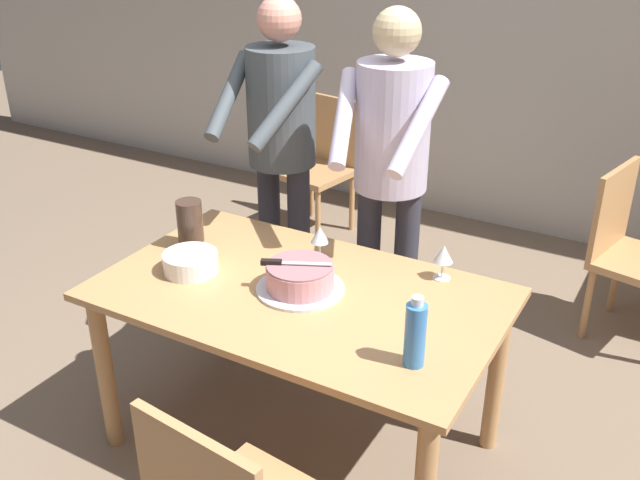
{
  "coord_description": "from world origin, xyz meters",
  "views": [
    {
      "loc": [
        1.25,
        -2.03,
        2.14
      ],
      "look_at": [
        0.0,
        0.16,
        0.9
      ],
      "focal_mm": 40.42,
      "sensor_mm": 36.0,
      "label": 1
    }
  ],
  "objects_px": {
    "cake_on_platter": "(301,278)",
    "plate_stack": "(191,262)",
    "main_dining_table": "(299,315)",
    "background_chair_0": "(322,161)",
    "hurricane_lamp": "(190,224)",
    "cake_knife": "(281,263)",
    "wine_glass_far": "(444,255)",
    "water_bottle": "(415,334)",
    "person_cutting_cake": "(391,161)",
    "wine_glass_near": "(320,236)",
    "background_chair_1": "(632,249)",
    "person_standing_beside": "(281,138)"
  },
  "relations": [
    {
      "from": "wine_glass_far",
      "to": "person_cutting_cake",
      "type": "relative_size",
      "value": 0.08
    },
    {
      "from": "wine_glass_far",
      "to": "cake_knife",
      "type": "bearing_deg",
      "value": -142.36
    },
    {
      "from": "hurricane_lamp",
      "to": "cake_on_platter",
      "type": "bearing_deg",
      "value": -8.45
    },
    {
      "from": "cake_knife",
      "to": "background_chair_0",
      "type": "distance_m",
      "value": 2.21
    },
    {
      "from": "background_chair_0",
      "to": "plate_stack",
      "type": "bearing_deg",
      "value": -75.01
    },
    {
      "from": "background_chair_0",
      "to": "main_dining_table",
      "type": "bearing_deg",
      "value": -62.75
    },
    {
      "from": "water_bottle",
      "to": "background_chair_1",
      "type": "bearing_deg",
      "value": 75.93
    },
    {
      "from": "hurricane_lamp",
      "to": "cake_knife",
      "type": "bearing_deg",
      "value": -12.62
    },
    {
      "from": "wine_glass_far",
      "to": "hurricane_lamp",
      "type": "distance_m",
      "value": 1.07
    },
    {
      "from": "wine_glass_far",
      "to": "background_chair_1",
      "type": "xyz_separation_m",
      "value": [
        0.58,
        1.21,
        -0.36
      ]
    },
    {
      "from": "person_cutting_cake",
      "to": "person_standing_beside",
      "type": "height_order",
      "value": "same"
    },
    {
      "from": "main_dining_table",
      "to": "background_chair_0",
      "type": "distance_m",
      "value": 2.19
    },
    {
      "from": "plate_stack",
      "to": "background_chair_0",
      "type": "xyz_separation_m",
      "value": [
        -0.54,
        2.02,
        -0.3
      ]
    },
    {
      "from": "cake_on_platter",
      "to": "cake_knife",
      "type": "distance_m",
      "value": 0.1
    },
    {
      "from": "plate_stack",
      "to": "hurricane_lamp",
      "type": "bearing_deg",
      "value": 128.01
    },
    {
      "from": "cake_on_platter",
      "to": "hurricane_lamp",
      "type": "bearing_deg",
      "value": 171.55
    },
    {
      "from": "cake_on_platter",
      "to": "plate_stack",
      "type": "bearing_deg",
      "value": -169.13
    },
    {
      "from": "plate_stack",
      "to": "hurricane_lamp",
      "type": "height_order",
      "value": "hurricane_lamp"
    },
    {
      "from": "wine_glass_near",
      "to": "hurricane_lamp",
      "type": "relative_size",
      "value": 0.69
    },
    {
      "from": "background_chair_1",
      "to": "background_chair_0",
      "type": "bearing_deg",
      "value": 169.75
    },
    {
      "from": "plate_stack",
      "to": "wine_glass_near",
      "type": "xyz_separation_m",
      "value": [
        0.39,
        0.36,
        0.06
      ]
    },
    {
      "from": "main_dining_table",
      "to": "cake_on_platter",
      "type": "xyz_separation_m",
      "value": [
        0.0,
        0.01,
        0.16
      ]
    },
    {
      "from": "water_bottle",
      "to": "person_cutting_cake",
      "type": "distance_m",
      "value": 1.05
    },
    {
      "from": "cake_knife",
      "to": "wine_glass_far",
      "type": "relative_size",
      "value": 1.76
    },
    {
      "from": "cake_on_platter",
      "to": "plate_stack",
      "type": "xyz_separation_m",
      "value": [
        -0.46,
        -0.09,
        -0.01
      ]
    },
    {
      "from": "cake_on_platter",
      "to": "wine_glass_near",
      "type": "xyz_separation_m",
      "value": [
        -0.07,
        0.27,
        0.05
      ]
    },
    {
      "from": "plate_stack",
      "to": "wine_glass_far",
      "type": "bearing_deg",
      "value": 26.36
    },
    {
      "from": "water_bottle",
      "to": "person_cutting_cake",
      "type": "bearing_deg",
      "value": 119.48
    },
    {
      "from": "wine_glass_near",
      "to": "hurricane_lamp",
      "type": "height_order",
      "value": "hurricane_lamp"
    },
    {
      "from": "person_cutting_cake",
      "to": "background_chair_1",
      "type": "xyz_separation_m",
      "value": [
        0.95,
        0.9,
        -0.58
      ]
    },
    {
      "from": "wine_glass_near",
      "to": "background_chair_0",
      "type": "bearing_deg",
      "value": 119.28
    },
    {
      "from": "wine_glass_near",
      "to": "background_chair_0",
      "type": "relative_size",
      "value": 0.16
    },
    {
      "from": "hurricane_lamp",
      "to": "wine_glass_far",
      "type": "bearing_deg",
      "value": 14.46
    },
    {
      "from": "water_bottle",
      "to": "hurricane_lamp",
      "type": "relative_size",
      "value": 1.19
    },
    {
      "from": "person_cutting_cake",
      "to": "background_chair_1",
      "type": "bearing_deg",
      "value": 43.46
    },
    {
      "from": "wine_glass_near",
      "to": "background_chair_0",
      "type": "xyz_separation_m",
      "value": [
        -0.93,
        1.66,
        -0.36
      ]
    },
    {
      "from": "main_dining_table",
      "to": "wine_glass_near",
      "type": "relative_size",
      "value": 10.69
    },
    {
      "from": "main_dining_table",
      "to": "hurricane_lamp",
      "type": "relative_size",
      "value": 7.33
    },
    {
      "from": "cake_on_platter",
      "to": "hurricane_lamp",
      "type": "height_order",
      "value": "hurricane_lamp"
    },
    {
      "from": "cake_knife",
      "to": "person_cutting_cake",
      "type": "xyz_separation_m",
      "value": [
        0.12,
        0.69,
        0.21
      ]
    },
    {
      "from": "wine_glass_near",
      "to": "person_standing_beside",
      "type": "bearing_deg",
      "value": 136.8
    },
    {
      "from": "wine_glass_near",
      "to": "wine_glass_far",
      "type": "bearing_deg",
      "value": 9.95
    },
    {
      "from": "main_dining_table",
      "to": "background_chair_0",
      "type": "height_order",
      "value": "background_chair_0"
    },
    {
      "from": "main_dining_table",
      "to": "water_bottle",
      "type": "bearing_deg",
      "value": -21.17
    },
    {
      "from": "person_standing_beside",
      "to": "background_chair_1",
      "type": "bearing_deg",
      "value": 29.66
    },
    {
      "from": "background_chair_0",
      "to": "water_bottle",
      "type": "bearing_deg",
      "value": -54.09
    },
    {
      "from": "water_bottle",
      "to": "person_cutting_cake",
      "type": "xyz_separation_m",
      "value": [
        -0.5,
        0.89,
        0.21
      ]
    },
    {
      "from": "plate_stack",
      "to": "hurricane_lamp",
      "type": "distance_m",
      "value": 0.23
    },
    {
      "from": "water_bottle",
      "to": "background_chair_0",
      "type": "relative_size",
      "value": 0.28
    },
    {
      "from": "hurricane_lamp",
      "to": "person_standing_beside",
      "type": "distance_m",
      "value": 0.65
    }
  ]
}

